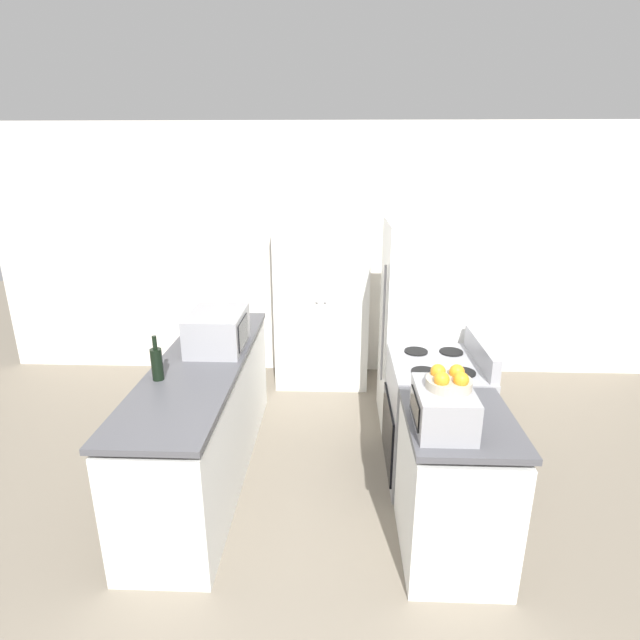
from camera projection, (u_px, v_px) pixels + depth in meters
name	position (u px, v px, depth m)	size (l,w,h in m)	color
ground_plane	(307.00, 615.00, 2.60)	(14.00, 14.00, 0.00)	slate
wall_back	(325.00, 254.00, 5.21)	(7.00, 0.06, 2.60)	silver
counter_left	(205.00, 420.00, 3.66)	(0.60, 2.25, 0.91)	silver
counter_right	(454.00, 490.00, 2.89)	(0.60, 0.77, 0.91)	silver
pantry_cabinet	(322.00, 294.00, 5.02)	(0.92, 0.58, 1.91)	silver
stove	(434.00, 418.00, 3.63)	(0.66, 0.75, 1.07)	#9E9EA3
refrigerator	(422.00, 327.00, 4.24)	(0.70, 0.74, 1.78)	white
microwave	(218.00, 330.00, 3.70)	(0.40, 0.53, 0.28)	#939399
wine_bottle	(157.00, 363.00, 3.18)	(0.07, 0.07, 0.30)	black
toaster_oven	(443.00, 408.00, 2.62)	(0.30, 0.41, 0.23)	#939399
fruit_bowl	(449.00, 380.00, 2.58)	(0.24, 0.24, 0.11)	#B2A893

